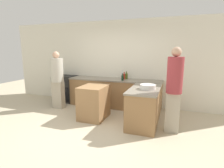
{
  "coord_description": "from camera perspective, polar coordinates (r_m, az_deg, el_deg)",
  "views": [
    {
      "loc": [
        1.74,
        -3.31,
        1.78
      ],
      "look_at": [
        0.27,
        0.77,
        0.93
      ],
      "focal_mm": 28.0,
      "sensor_mm": 36.0,
      "label": 1
    }
  ],
  "objects": [
    {
      "name": "ground_plane",
      "position": [
        4.14,
        -7.43,
        -14.52
      ],
      "size": [
        14.0,
        14.0,
        0.0
      ],
      "primitive_type": "plane",
      "color": "beige"
    },
    {
      "name": "wall_back",
      "position": [
        5.71,
        1.98,
        6.74
      ],
      "size": [
        8.0,
        0.06,
        2.7
      ],
      "color": "silver",
      "rests_on": "ground_plane"
    },
    {
      "name": "counter_back",
      "position": [
        5.53,
        0.81,
        -2.9
      ],
      "size": [
        2.91,
        0.67,
        0.89
      ],
      "color": "olive",
      "rests_on": "ground_plane"
    },
    {
      "name": "counter_peninsula",
      "position": [
        4.34,
        10.53,
        -7.05
      ],
      "size": [
        0.69,
        1.39,
        0.89
      ],
      "color": "olive",
      "rests_on": "ground_plane"
    },
    {
      "name": "range_oven",
      "position": [
        6.36,
        -14.93,
        -1.39
      ],
      "size": [
        0.75,
        0.6,
        0.9
      ],
      "color": "black",
      "rests_on": "ground_plane"
    },
    {
      "name": "island_table",
      "position": [
        4.63,
        -5.9,
        -5.91
      ],
      "size": [
        0.63,
        0.8,
        0.86
      ],
      "color": "#997047",
      "rests_on": "ground_plane"
    },
    {
      "name": "mixing_bowl",
      "position": [
        4.12,
        11.62,
        -0.9
      ],
      "size": [
        0.36,
        0.36,
        0.11
      ],
      "color": "white",
      "rests_on": "counter_peninsula"
    },
    {
      "name": "wine_bottle_dark",
      "position": [
        5.18,
        3.46,
        2.08
      ],
      "size": [
        0.07,
        0.07,
        0.21
      ],
      "color": "black",
      "rests_on": "counter_back"
    },
    {
      "name": "olive_oil_bottle",
      "position": [
        5.47,
        4.73,
        2.64
      ],
      "size": [
        0.08,
        0.08,
        0.23
      ],
      "color": "#475B1E",
      "rests_on": "counter_back"
    },
    {
      "name": "vinegar_bottle_clear",
      "position": [
        5.35,
        3.32,
        2.68
      ],
      "size": [
        0.07,
        0.07,
        0.28
      ],
      "color": "silver",
      "rests_on": "counter_back"
    },
    {
      "name": "hot_sauce_bottle",
      "position": [
        5.42,
        4.0,
        2.53
      ],
      "size": [
        0.06,
        0.06,
        0.23
      ],
      "color": "red",
      "rests_on": "counter_back"
    },
    {
      "name": "person_by_range",
      "position": [
        5.55,
        -17.42,
        1.81
      ],
      "size": [
        0.38,
        0.38,
        1.74
      ],
      "color": "#ADA38E",
      "rests_on": "ground_plane"
    },
    {
      "name": "person_at_peninsula",
      "position": [
        3.91,
        19.61,
        -0.98
      ],
      "size": [
        0.33,
        0.33,
        1.84
      ],
      "color": "#ADA38E",
      "rests_on": "ground_plane"
    }
  ]
}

